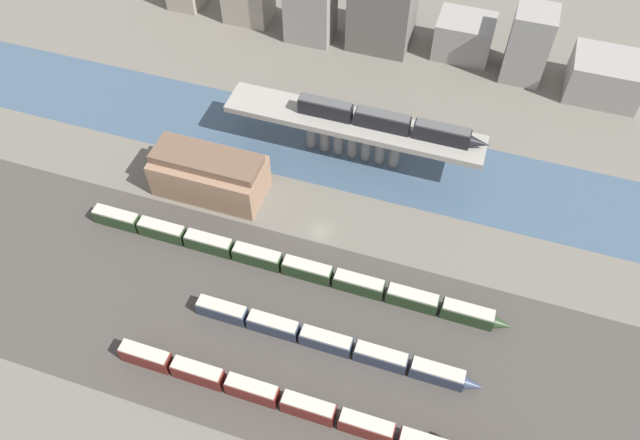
{
  "coord_description": "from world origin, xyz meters",
  "views": [
    {
      "loc": [
        24.09,
        -74.41,
        103.16
      ],
      "look_at": [
        0.0,
        -0.3,
        4.06
      ],
      "focal_mm": 35.0,
      "sensor_mm": 36.0,
      "label": 1
    }
  ],
  "objects_px": {
    "train_yard_near": "(313,410)",
    "train_yard_far": "(288,265)",
    "train_on_bridge": "(388,122)",
    "warehouse_building": "(209,174)",
    "train_yard_mid": "(332,343)"
  },
  "relations": [
    {
      "from": "train_yard_near",
      "to": "train_yard_far",
      "type": "height_order",
      "value": "train_yard_near"
    },
    {
      "from": "train_on_bridge",
      "to": "train_yard_near",
      "type": "xyz_separation_m",
      "value": [
        3.3,
        -60.8,
        -10.02
      ]
    },
    {
      "from": "train_on_bridge",
      "to": "train_yard_far",
      "type": "height_order",
      "value": "train_on_bridge"
    },
    {
      "from": "train_yard_near",
      "to": "warehouse_building",
      "type": "relative_size",
      "value": 3.09
    },
    {
      "from": "train_yard_far",
      "to": "warehouse_building",
      "type": "height_order",
      "value": "warehouse_building"
    },
    {
      "from": "train_yard_near",
      "to": "train_yard_mid",
      "type": "xyz_separation_m",
      "value": [
        -0.75,
        12.85,
        -0.34
      ]
    },
    {
      "from": "train_on_bridge",
      "to": "train_yard_near",
      "type": "bearing_deg",
      "value": -86.9
    },
    {
      "from": "train_yard_far",
      "to": "train_on_bridge",
      "type": "bearing_deg",
      "value": 72.77
    },
    {
      "from": "train_yard_mid",
      "to": "warehouse_building",
      "type": "height_order",
      "value": "warehouse_building"
    },
    {
      "from": "train_yard_far",
      "to": "train_yard_mid",
      "type": "bearing_deg",
      "value": -45.18
    },
    {
      "from": "train_yard_near",
      "to": "train_yard_far",
      "type": "bearing_deg",
      "value": 118.15
    },
    {
      "from": "train_yard_near",
      "to": "train_yard_mid",
      "type": "bearing_deg",
      "value": 93.35
    },
    {
      "from": "train_yard_near",
      "to": "warehouse_building",
      "type": "distance_m",
      "value": 55.41
    },
    {
      "from": "train_yard_mid",
      "to": "train_on_bridge",
      "type": "bearing_deg",
      "value": 93.04
    },
    {
      "from": "warehouse_building",
      "to": "train_on_bridge",
      "type": "bearing_deg",
      "value": 30.26
    }
  ]
}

